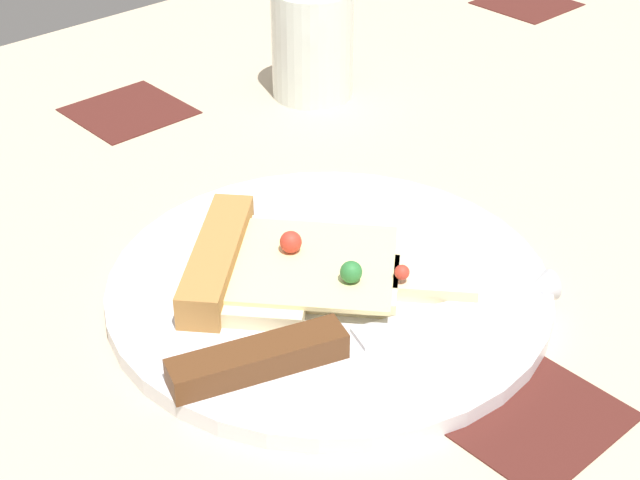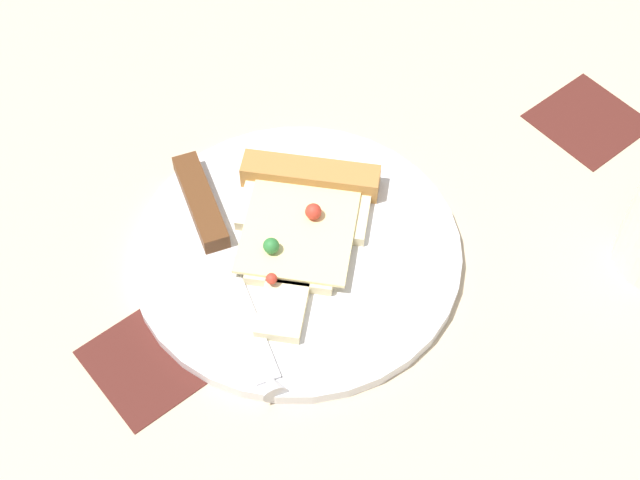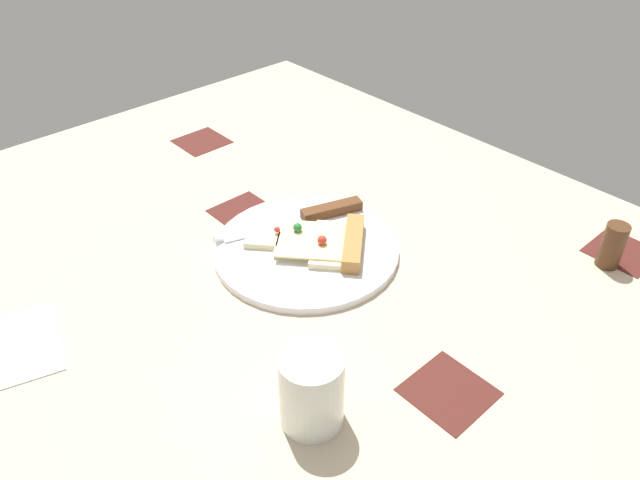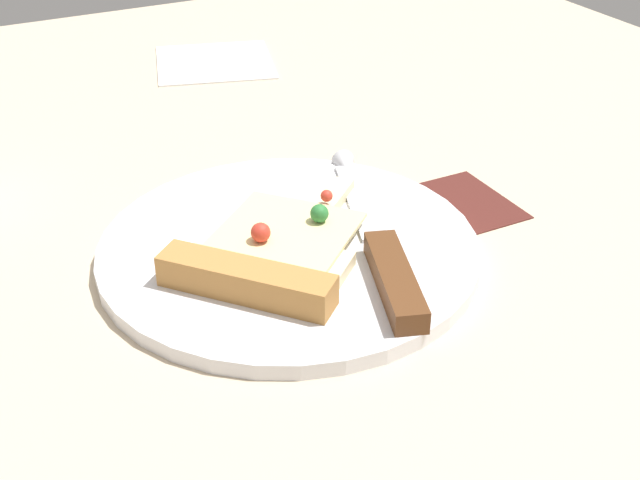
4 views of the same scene
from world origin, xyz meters
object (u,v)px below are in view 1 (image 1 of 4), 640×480
Objects in this scene: drinking_glass at (312,43)px; pizza_slice at (287,267)px; plate at (329,287)px; knife at (335,340)px.

pizza_slice is at bearing 134.97° from drinking_glass.
drinking_glass is at bearing -40.09° from plate.
knife is at bearing 139.90° from drinking_glass.
pizza_slice is at bearing 41.55° from plate.
knife is at bearing 139.88° from plate.
pizza_slice reaches higher than plate.
plate is 1.52× the size of pizza_slice.
drinking_glass is (23.02, -19.38, 4.15)cm from plate.
pizza_slice reaches higher than knife.
plate is 30.38cm from drinking_glass.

